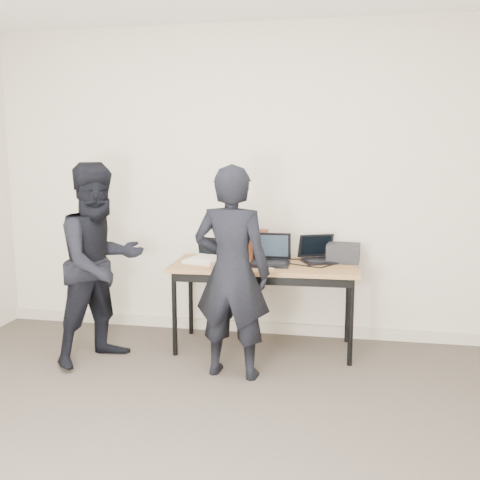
% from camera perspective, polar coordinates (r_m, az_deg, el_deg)
% --- Properties ---
extents(room, '(4.60, 4.60, 2.80)m').
position_cam_1_polar(room, '(2.53, -8.80, 3.31)').
color(room, '#443C34').
rests_on(room, ground).
extents(desk, '(1.52, 0.69, 0.72)m').
position_cam_1_polar(desk, '(4.36, 2.61, -3.33)').
color(desk, brown).
rests_on(desk, ground).
extents(laptop_beige, '(0.33, 0.32, 0.21)m').
position_cam_1_polar(laptop_beige, '(4.42, -3.82, -1.81)').
color(laptop_beige, beige).
rests_on(laptop_beige, desk).
extents(laptop_center, '(0.33, 0.31, 0.25)m').
position_cam_1_polar(laptop_center, '(4.34, 3.25, -1.84)').
color(laptop_center, black).
rests_on(laptop_center, desk).
extents(laptop_right, '(0.39, 0.38, 0.22)m').
position_cam_1_polar(laptop_right, '(4.49, 8.45, -1.64)').
color(laptop_right, black).
rests_on(laptop_right, desk).
extents(leather_satchel, '(0.38, 0.22, 0.25)m').
position_cam_1_polar(leather_satchel, '(4.57, 0.78, -0.36)').
color(leather_satchel, '#5E2C18').
rests_on(leather_satchel, desk).
extents(tissue, '(0.14, 0.11, 0.08)m').
position_cam_1_polar(tissue, '(4.55, 1.16, 1.59)').
color(tissue, white).
rests_on(tissue, leather_satchel).
extents(equipment_box, '(0.28, 0.24, 0.15)m').
position_cam_1_polar(equipment_box, '(4.48, 10.96, -1.38)').
color(equipment_box, black).
rests_on(equipment_box, desk).
extents(power_brick, '(0.09, 0.05, 0.03)m').
position_cam_1_polar(power_brick, '(4.22, -0.66, -2.71)').
color(power_brick, black).
rests_on(power_brick, desk).
extents(cables, '(1.16, 0.43, 0.01)m').
position_cam_1_polar(cables, '(4.34, 3.22, -2.54)').
color(cables, black).
rests_on(cables, desk).
extents(person_typist, '(0.59, 0.42, 1.54)m').
position_cam_1_polar(person_typist, '(3.82, -0.88, -3.48)').
color(person_typist, black).
rests_on(person_typist, ground).
extents(person_observer, '(0.90, 0.95, 1.54)m').
position_cam_1_polar(person_observer, '(4.24, -14.65, -2.44)').
color(person_observer, black).
rests_on(person_observer, ground).
extents(baseboard, '(4.50, 0.03, 0.10)m').
position_cam_1_polar(baseboard, '(4.94, 0.17, -9.17)').
color(baseboard, '#B5AD96').
rests_on(baseboard, ground).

